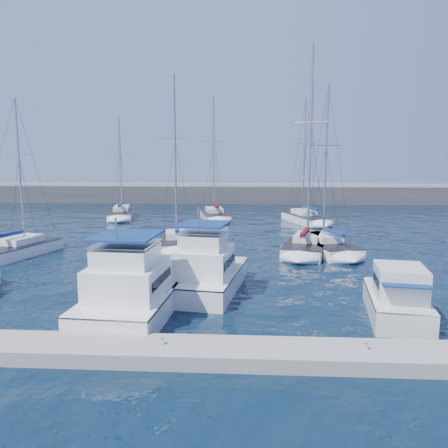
# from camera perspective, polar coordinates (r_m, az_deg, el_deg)

# --- Properties ---
(ground) EXTENTS (220.00, 220.00, 0.00)m
(ground) POSITION_cam_1_polar(r_m,az_deg,el_deg) (28.68, -3.66, -7.55)
(ground) COLOR black
(ground) RESTS_ON ground
(breakwater) EXTENTS (160.00, 6.00, 4.45)m
(breakwater) POSITION_cam_1_polar(r_m,az_deg,el_deg) (79.71, 0.88, 3.60)
(breakwater) COLOR #424244
(breakwater) RESTS_ON ground
(dock) EXTENTS (40.00, 2.20, 0.60)m
(dock) POSITION_cam_1_polar(r_m,az_deg,el_deg) (18.36, -8.00, -16.15)
(dock) COLOR gray
(dock) RESTS_ON ground
(dock_cleat_centre) EXTENTS (0.16, 0.16, 0.25)m
(dock_cleat_centre) POSITION_cam_1_polar(r_m,az_deg,el_deg) (18.19, -8.03, -14.94)
(dock_cleat_centre) COLOR silver
(dock_cleat_centre) RESTS_ON dock
(dock_cleat_near_stbd) EXTENTS (0.16, 0.16, 0.25)m
(dock_cleat_near_stbd) POSITION_cam_1_polar(r_m,az_deg,el_deg) (18.45, 18.08, -14.95)
(dock_cleat_near_stbd) COLOR silver
(dock_cleat_near_stbd) RESTS_ON dock
(motor_yacht_port_inner) EXTENTS (4.64, 9.29, 4.69)m
(motor_yacht_port_inner) POSITION_cam_1_polar(r_m,az_deg,el_deg) (23.24, -11.68, -8.68)
(motor_yacht_port_inner) COLOR white
(motor_yacht_port_inner) RESTS_ON ground
(motor_yacht_stbd_inner) EXTENTS (4.68, 8.38, 4.69)m
(motor_yacht_stbd_inner) POSITION_cam_1_polar(r_m,az_deg,el_deg) (26.32, -2.18, -6.46)
(motor_yacht_stbd_inner) COLOR white
(motor_yacht_stbd_inner) RESTS_ON ground
(motor_yacht_stbd_outer) EXTENTS (3.53, 6.10, 3.20)m
(motor_yacht_stbd_outer) POSITION_cam_1_polar(r_m,az_deg,el_deg) (23.70, 21.68, -9.26)
(motor_yacht_stbd_outer) COLOR silver
(motor_yacht_stbd_outer) RESTS_ON ground
(sailboat_mid_a) EXTENTS (4.97, 7.96, 13.11)m
(sailboat_mid_a) POSITION_cam_1_polar(r_m,az_deg,el_deg) (39.86, -25.25, -3.02)
(sailboat_mid_a) COLOR white
(sailboat_mid_a) RESTS_ON ground
(sailboat_mid_c) EXTENTS (4.10, 6.87, 15.50)m
(sailboat_mid_c) POSITION_cam_1_polar(r_m,az_deg,el_deg) (38.89, -6.18, -2.44)
(sailboat_mid_c) COLOR white
(sailboat_mid_c) RESTS_ON ground
(sailboat_mid_d) EXTENTS (5.07, 8.67, 17.65)m
(sailboat_mid_d) POSITION_cam_1_polar(r_m,az_deg,el_deg) (38.04, 10.72, -2.80)
(sailboat_mid_d) COLOR silver
(sailboat_mid_d) RESTS_ON ground
(sailboat_mid_e) EXTENTS (4.96, 8.10, 14.46)m
(sailboat_mid_e) POSITION_cam_1_polar(r_m,az_deg,el_deg) (38.26, 13.25, -2.86)
(sailboat_mid_e) COLOR white
(sailboat_mid_e) RESTS_ON ground
(sailboat_back_a) EXTENTS (4.90, 9.49, 13.91)m
(sailboat_back_a) POSITION_cam_1_polar(r_m,az_deg,el_deg) (60.74, -13.23, 1.30)
(sailboat_back_a) COLOR white
(sailboat_back_a) RESTS_ON ground
(sailboat_back_b) EXTENTS (4.73, 8.33, 16.25)m
(sailboat_back_b) POSITION_cam_1_polar(r_m,az_deg,el_deg) (57.26, -1.24, 1.13)
(sailboat_back_b) COLOR white
(sailboat_back_b) RESTS_ON ground
(sailboat_back_c) EXTENTS (5.55, 9.02, 15.61)m
(sailboat_back_c) POSITION_cam_1_polar(r_m,az_deg,el_deg) (55.58, 10.58, 0.74)
(sailboat_back_c) COLOR white
(sailboat_back_c) RESTS_ON ground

